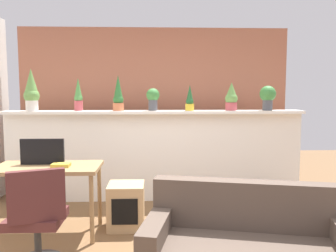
{
  "coord_description": "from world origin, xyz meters",
  "views": [
    {
      "loc": [
        -0.01,
        -2.84,
        1.53
      ],
      "look_at": [
        0.16,
        1.37,
        1.11
      ],
      "focal_mm": 37.22,
      "sensor_mm": 36.0,
      "label": 1
    }
  ],
  "objects_px": {
    "potted_plant_0": "(31,91)",
    "desk": "(48,174)",
    "potted_plant_6": "(268,96)",
    "side_cube_shelf": "(126,206)",
    "tv_monitor": "(42,152)",
    "potted_plant_2": "(118,95)",
    "potted_plant_5": "(231,97)",
    "book_on_desk": "(61,165)",
    "potted_plant_3": "(153,98)",
    "office_chair": "(37,228)",
    "potted_plant_1": "(78,96)",
    "potted_plant_4": "(190,100)"
  },
  "relations": [
    {
      "from": "potted_plant_1",
      "to": "potted_plant_6",
      "type": "distance_m",
      "value": 2.62
    },
    {
      "from": "desk",
      "to": "book_on_desk",
      "type": "height_order",
      "value": "book_on_desk"
    },
    {
      "from": "potted_plant_6",
      "to": "side_cube_shelf",
      "type": "height_order",
      "value": "potted_plant_6"
    },
    {
      "from": "potted_plant_6",
      "to": "office_chair",
      "type": "height_order",
      "value": "potted_plant_6"
    },
    {
      "from": "potted_plant_0",
      "to": "desk",
      "type": "distance_m",
      "value": 1.51
    },
    {
      "from": "potted_plant_2",
      "to": "office_chair",
      "type": "height_order",
      "value": "potted_plant_2"
    },
    {
      "from": "potted_plant_3",
      "to": "book_on_desk",
      "type": "xyz_separation_m",
      "value": [
        -0.96,
        -1.22,
        -0.68
      ]
    },
    {
      "from": "tv_monitor",
      "to": "office_chair",
      "type": "xyz_separation_m",
      "value": [
        0.21,
        -0.87,
        -0.5
      ]
    },
    {
      "from": "potted_plant_1",
      "to": "side_cube_shelf",
      "type": "bearing_deg",
      "value": -54.66
    },
    {
      "from": "potted_plant_0",
      "to": "potted_plant_5",
      "type": "distance_m",
      "value": 2.73
    },
    {
      "from": "potted_plant_0",
      "to": "office_chair",
      "type": "xyz_separation_m",
      "value": [
        0.66,
        -1.9,
        -1.15
      ]
    },
    {
      "from": "side_cube_shelf",
      "to": "tv_monitor",
      "type": "bearing_deg",
      "value": -174.86
    },
    {
      "from": "potted_plant_1",
      "to": "desk",
      "type": "height_order",
      "value": "potted_plant_1"
    },
    {
      "from": "potted_plant_0",
      "to": "tv_monitor",
      "type": "relative_size",
      "value": 1.24
    },
    {
      "from": "potted_plant_0",
      "to": "office_chair",
      "type": "relative_size",
      "value": 0.63
    },
    {
      "from": "potted_plant_0",
      "to": "potted_plant_6",
      "type": "xyz_separation_m",
      "value": [
        3.23,
        0.03,
        -0.07
      ]
    },
    {
      "from": "potted_plant_0",
      "to": "side_cube_shelf",
      "type": "xyz_separation_m",
      "value": [
        1.33,
        -0.95,
        -1.29
      ]
    },
    {
      "from": "potted_plant_2",
      "to": "book_on_desk",
      "type": "bearing_deg",
      "value": -112.03
    },
    {
      "from": "potted_plant_6",
      "to": "potted_plant_5",
      "type": "bearing_deg",
      "value": 178.35
    },
    {
      "from": "desk",
      "to": "tv_monitor",
      "type": "xyz_separation_m",
      "value": [
        -0.07,
        0.08,
        0.22
      ]
    },
    {
      "from": "potted_plant_3",
      "to": "potted_plant_6",
      "type": "xyz_separation_m",
      "value": [
        1.6,
        -0.03,
        0.02
      ]
    },
    {
      "from": "potted_plant_1",
      "to": "potted_plant_3",
      "type": "distance_m",
      "value": 1.02
    },
    {
      "from": "potted_plant_3",
      "to": "tv_monitor",
      "type": "xyz_separation_m",
      "value": [
        -1.19,
        -1.09,
        -0.56
      ]
    },
    {
      "from": "potted_plant_3",
      "to": "potted_plant_5",
      "type": "height_order",
      "value": "potted_plant_5"
    },
    {
      "from": "potted_plant_1",
      "to": "book_on_desk",
      "type": "xyz_separation_m",
      "value": [
        0.07,
        -1.23,
        -0.7
      ]
    },
    {
      "from": "potted_plant_0",
      "to": "potted_plant_3",
      "type": "height_order",
      "value": "potted_plant_0"
    },
    {
      "from": "tv_monitor",
      "to": "side_cube_shelf",
      "type": "distance_m",
      "value": 1.09
    },
    {
      "from": "potted_plant_5",
      "to": "office_chair",
      "type": "distance_m",
      "value": 3.02
    },
    {
      "from": "potted_plant_5",
      "to": "potted_plant_6",
      "type": "bearing_deg",
      "value": -1.65
    },
    {
      "from": "desk",
      "to": "potted_plant_3",
      "type": "bearing_deg",
      "value": 46.4
    },
    {
      "from": "potted_plant_6",
      "to": "desk",
      "type": "relative_size",
      "value": 0.31
    },
    {
      "from": "potted_plant_0",
      "to": "potted_plant_3",
      "type": "relative_size",
      "value": 1.86
    },
    {
      "from": "potted_plant_1",
      "to": "office_chair",
      "type": "relative_size",
      "value": 0.5
    },
    {
      "from": "potted_plant_3",
      "to": "office_chair",
      "type": "xyz_separation_m",
      "value": [
        -0.97,
        -1.96,
        -1.06
      ]
    },
    {
      "from": "potted_plant_5",
      "to": "desk",
      "type": "bearing_deg",
      "value": -152.35
    },
    {
      "from": "potted_plant_0",
      "to": "potted_plant_4",
      "type": "bearing_deg",
      "value": -0.1
    },
    {
      "from": "potted_plant_1",
      "to": "tv_monitor",
      "type": "distance_m",
      "value": 1.25
    },
    {
      "from": "book_on_desk",
      "to": "potted_plant_6",
      "type": "bearing_deg",
      "value": 25.05
    },
    {
      "from": "potted_plant_4",
      "to": "side_cube_shelf",
      "type": "relative_size",
      "value": 0.71
    },
    {
      "from": "potted_plant_2",
      "to": "side_cube_shelf",
      "type": "bearing_deg",
      "value": -80.08
    },
    {
      "from": "potted_plant_2",
      "to": "side_cube_shelf",
      "type": "relative_size",
      "value": 0.97
    },
    {
      "from": "potted_plant_2",
      "to": "potted_plant_4",
      "type": "bearing_deg",
      "value": -1.88
    },
    {
      "from": "potted_plant_3",
      "to": "potted_plant_4",
      "type": "distance_m",
      "value": 0.51
    },
    {
      "from": "potted_plant_5",
      "to": "book_on_desk",
      "type": "height_order",
      "value": "potted_plant_5"
    },
    {
      "from": "potted_plant_0",
      "to": "side_cube_shelf",
      "type": "height_order",
      "value": "potted_plant_0"
    },
    {
      "from": "potted_plant_0",
      "to": "potted_plant_2",
      "type": "xyz_separation_m",
      "value": [
        1.16,
        0.03,
        -0.06
      ]
    },
    {
      "from": "office_chair",
      "to": "potted_plant_5",
      "type": "bearing_deg",
      "value": 43.27
    },
    {
      "from": "potted_plant_3",
      "to": "potted_plant_5",
      "type": "relative_size",
      "value": 0.79
    },
    {
      "from": "potted_plant_3",
      "to": "potted_plant_4",
      "type": "relative_size",
      "value": 0.87
    },
    {
      "from": "side_cube_shelf",
      "to": "potted_plant_4",
      "type": "bearing_deg",
      "value": 49.54
    }
  ]
}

